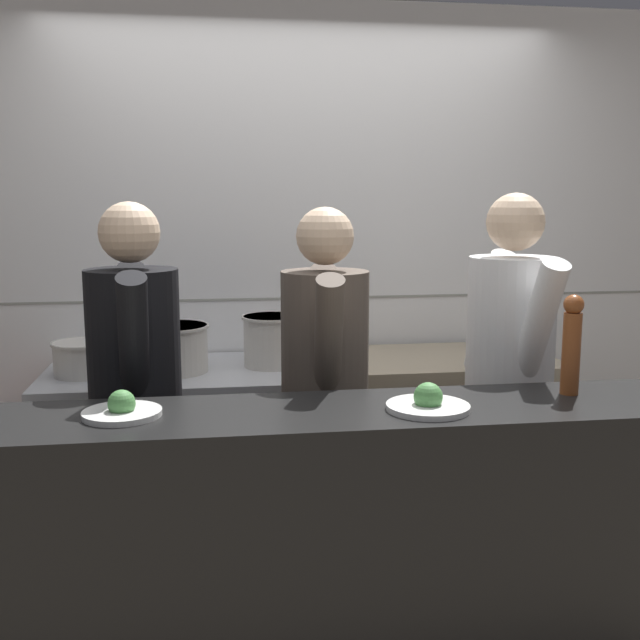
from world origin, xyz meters
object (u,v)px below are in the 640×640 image
sauce_pot (173,347)px  plated_dish_appetiser (428,403)px  braising_pot (272,340)px  chef_sous (325,398)px  pepper_mill (572,343)px  chef_line (509,384)px  chef_head_cook (136,402)px  stock_pot (83,357)px  oven_range (182,462)px  plated_dish_main (122,410)px

sauce_pot → plated_dish_appetiser: bearing=-55.0°
braising_pot → chef_sous: chef_sous is taller
sauce_pot → plated_dish_appetiser: size_ratio=1.27×
braising_pot → pepper_mill: size_ratio=0.83×
sauce_pot → chef_line: chef_line is taller
sauce_pot → pepper_mill: pepper_mill is taller
braising_pot → chef_head_cook: chef_head_cook is taller
stock_pot → chef_line: 1.81m
stock_pot → chef_line: size_ratio=0.16×
sauce_pot → plated_dish_appetiser: plated_dish_appetiser is taller
braising_pot → chef_line: (0.88, -0.66, -0.08)m
plated_dish_appetiser → pepper_mill: pepper_mill is taller
plated_dish_appetiser → chef_head_cook: chef_head_cook is taller
oven_range → sauce_pot: 0.55m
braising_pot → plated_dish_appetiser: bearing=-73.0°
oven_range → braising_pot: bearing=2.5°
stock_pot → plated_dish_appetiser: size_ratio=1.03×
plated_dish_appetiser → chef_sous: size_ratio=0.16×
chef_line → oven_range: bearing=150.1°
stock_pot → chef_sous: bearing=-31.0°
braising_pot → plated_dish_appetiser: braising_pot is taller
stock_pot → sauce_pot: sauce_pot is taller
stock_pot → plated_dish_appetiser: (1.21, -1.17, 0.07)m
plated_dish_appetiser → chef_line: bearing=49.1°
sauce_pot → chef_sous: size_ratio=0.20×
oven_range → plated_dish_main: plated_dish_main is taller
stock_pot → chef_sous: size_ratio=0.16×
pepper_mill → chef_head_cook: chef_head_cook is taller
pepper_mill → chef_head_cook: 1.54m
chef_head_cook → chef_sous: (0.70, 0.00, -0.01)m
oven_range → chef_head_cook: bearing=-101.1°
plated_dish_main → chef_head_cook: bearing=91.2°
stock_pot → pepper_mill: pepper_mill is taller
chef_sous → chef_head_cook: bearing=-174.4°
pepper_mill → chef_sous: (-0.75, 0.46, -0.28)m
plated_dish_main → chef_sous: size_ratio=0.15×
plated_dish_appetiser → pepper_mill: (0.52, 0.12, 0.15)m
chef_sous → chef_line: chef_line is taller
oven_range → plated_dish_appetiser: plated_dish_appetiser is taller
braising_pot → chef_sous: size_ratio=0.17×
plated_dish_appetiser → chef_head_cook: size_ratio=0.16×
sauce_pot → chef_line: size_ratio=0.20×
oven_range → stock_pot: 0.66m
stock_pot → braising_pot: 0.84m
braising_pot → chef_head_cook: size_ratio=0.17×
sauce_pot → braising_pot: (0.45, 0.05, 0.01)m
oven_range → sauce_pot: (-0.02, -0.04, 0.55)m
pepper_mill → chef_sous: chef_sous is taller
braising_pot → chef_sous: 0.68m
plated_dish_appetiser → sauce_pot: bearing=125.0°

